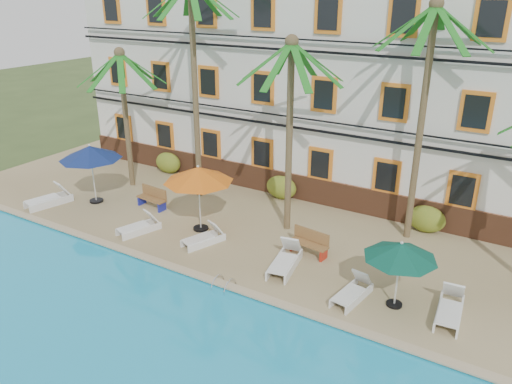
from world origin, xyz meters
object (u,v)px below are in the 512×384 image
Objects in this scene: lounger_a at (49,198)px; lounger_b at (139,226)px; lounger_c at (204,237)px; palm_a at (124,99)px; lounger_e at (353,292)px; umbrella_red at (198,175)px; lounger_d at (285,260)px; bench_right at (310,242)px; palm_b at (194,65)px; umbrella_blue at (90,153)px; umbrella_green at (401,251)px; bench_left at (153,197)px; palm_d at (425,95)px; lounger_f at (450,309)px; pool_ladder at (224,287)px; palm_c at (290,110)px.

lounger_a is 1.16× the size of lounger_b.
palm_a is at bearing 155.15° from lounger_c.
lounger_e is (14.52, 0.07, -0.04)m from lounger_a.
umbrella_red reaches higher than lounger_d.
palm_a is at bearing 170.60° from bench_right.
umbrella_red is (2.25, -2.92, -3.72)m from palm_b.
palm_a reaches higher than umbrella_blue.
palm_b is at bearing 93.69° from lounger_b.
umbrella_red is 1.24× the size of umbrella_green.
umbrella_red is 8.45m from umbrella_green.
palm_a is 3.61× the size of lounger_b.
umbrella_blue reaches higher than bench_right.
bench_left is (-11.55, 1.81, -1.44)m from umbrella_green.
palm_a is 11.47m from bench_right.
palm_d is 14.23m from umbrella_blue.
lounger_f is 2.66× the size of pool_ladder.
lounger_d reaches higher than lounger_a.
palm_a reaches higher than pool_ladder.
palm_b is (3.72, 0.67, 1.74)m from palm_a.
lounger_a is 11.82m from lounger_d.
palm_c is 4.98m from bench_right.
bench_right reaches higher than pool_ladder.
palm_d reaches higher than lounger_f.
palm_b is 7.30m from lounger_b.
palm_b is 4.54× the size of lounger_d.
palm_b reaches higher than lounger_b.
lounger_e is 10.53m from bench_left.
palm_a reaches higher than umbrella_green.
umbrella_green reaches higher than pool_ladder.
palm_b is 6.33× the size of bench_left.
umbrella_red reaches higher than lounger_b.
lounger_e is (7.11, -1.47, -2.11)m from umbrella_red.
umbrella_blue is at bearing 177.62° from lounger_f.
lounger_e is at bearing -167.95° from lounger_f.
lounger_c is 2.44× the size of pool_ladder.
palm_d is 5.77× the size of bench_right.
lounger_c is at bearing -24.85° from palm_a.
palm_c is (8.94, -0.32, 0.57)m from palm_a.
umbrella_red is 1.50× the size of lounger_b.
bench_right reaches higher than lounger_e.
umbrella_green is 3.02× the size of pool_ladder.
lounger_e is (13.08, -3.72, -4.08)m from palm_a.
umbrella_green reaches higher than lounger_c.
lounger_c is 4.36m from bench_left.
umbrella_red reaches higher than lounger_e.
umbrella_red reaches higher than lounger_c.
bench_left is at bearing 27.86° from lounger_a.
bench_left is 2.06× the size of pool_ladder.
lounger_c is (8.26, 0.62, -0.05)m from lounger_a.
umbrella_green is at bearing -7.66° from umbrella_red.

